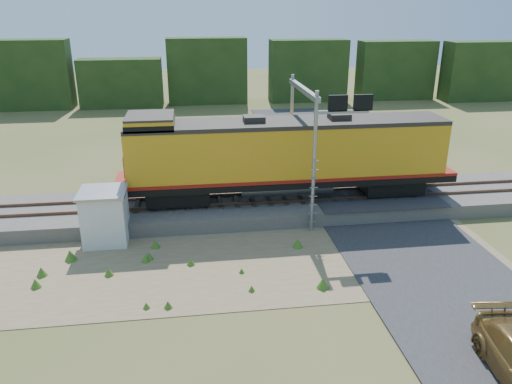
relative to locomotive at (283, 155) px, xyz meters
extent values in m
plane|color=#475123|center=(-1.70, -6.00, -3.32)|extent=(140.00, 140.00, 0.00)
cube|color=slate|center=(-1.70, 0.00, -2.92)|extent=(70.00, 5.00, 0.80)
cube|color=brown|center=(-1.70, -0.72, -2.44)|extent=(70.00, 0.10, 0.16)
cube|color=brown|center=(-1.70, 0.72, -2.44)|extent=(70.00, 0.10, 0.16)
cube|color=#8C7754|center=(-3.70, -5.50, -3.31)|extent=(26.00, 8.00, 0.03)
cube|color=#38383A|center=(5.30, 0.00, -2.49)|extent=(7.00, 5.20, 0.06)
cube|color=#38383A|center=(5.30, 16.00, -3.28)|extent=(7.00, 24.00, 0.08)
cube|color=#1B3613|center=(-1.70, 32.00, -0.07)|extent=(36.00, 3.00, 6.50)
cube|color=black|center=(-5.76, 0.00, -1.94)|extent=(3.34, 2.13, 0.83)
cube|color=black|center=(6.30, 0.00, -1.94)|extent=(3.34, 2.13, 0.83)
cube|color=black|center=(0.27, 0.00, -1.36)|extent=(18.54, 2.78, 0.33)
cylinder|color=gray|center=(0.27, 0.00, -1.80)|extent=(5.10, 1.11, 1.11)
cube|color=orange|center=(0.27, 0.00, 0.24)|extent=(17.15, 2.69, 2.87)
cube|color=maroon|center=(0.27, 0.00, -1.08)|extent=(18.54, 2.83, 0.17)
cube|color=#28231E|center=(0.27, 0.00, 1.79)|extent=(17.15, 2.74, 0.22)
cube|color=orange|center=(-6.96, 0.00, 2.01)|extent=(2.41, 2.69, 0.65)
cube|color=#28231E|center=(-6.96, 0.00, 2.37)|extent=(2.41, 2.74, 0.11)
cube|color=black|center=(-6.96, 0.00, 1.96)|extent=(2.46, 2.74, 0.32)
cube|color=maroon|center=(-8.35, 0.00, -0.08)|extent=(0.09, 1.85, 1.11)
cube|color=#28231E|center=(-1.58, 0.00, 2.01)|extent=(1.11, 0.93, 0.42)
cube|color=#28231E|center=(3.05, 0.00, 2.01)|extent=(1.11, 0.93, 0.42)
cube|color=silver|center=(-9.26, -2.57, -2.03)|extent=(2.06, 2.06, 2.57)
cube|color=gray|center=(-9.26, -2.57, -0.70)|extent=(2.26, 2.26, 0.12)
cylinder|color=gray|center=(1.03, -2.80, 0.31)|extent=(0.19, 0.19, 7.25)
cylinder|color=gray|center=(1.03, 2.80, 0.31)|extent=(0.19, 0.19, 7.25)
cube|color=gray|center=(1.03, 0.00, 3.52)|extent=(0.26, 6.20, 0.26)
cube|color=gray|center=(2.27, -2.80, 2.90)|extent=(2.69, 0.16, 0.16)
cube|color=black|center=(2.06, -2.80, 3.31)|extent=(0.93, 0.16, 0.78)
cube|color=black|center=(3.31, -2.80, 3.31)|extent=(0.93, 0.16, 0.78)
camera|label=1|loc=(-4.97, -25.64, 7.83)|focal=35.00mm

